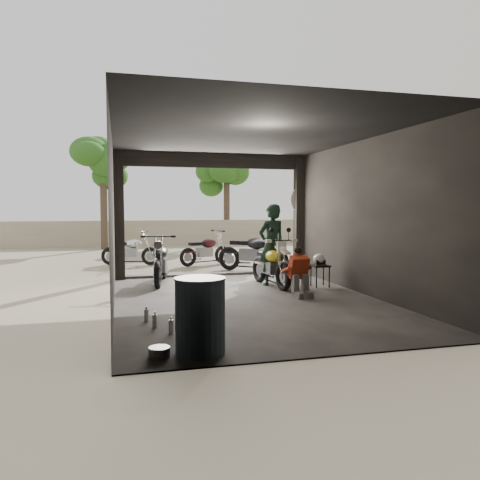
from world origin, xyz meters
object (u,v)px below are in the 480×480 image
rider (272,245)px  oil_drum (200,317)px  sign_post (304,214)px  outside_bike_a (130,248)px  helmet (319,259)px  mechanic (300,273)px  main_bike (271,262)px  outside_bike_c (253,249)px  outside_bike_b (206,248)px  stool (320,268)px  left_bike (161,259)px

rider → oil_drum: bearing=45.0°
rider → sign_post: sign_post is taller
rider → outside_bike_a: bearing=-74.0°
outside_bike_a → helmet: bearing=-126.5°
mechanic → helmet: size_ratio=3.48×
sign_post → main_bike: bearing=-142.2°
main_bike → outside_bike_c: (0.28, 2.46, 0.08)m
outside_bike_c → rider: (-0.21, -2.32, 0.30)m
outside_bike_b → stool: size_ratio=3.12×
left_bike → oil_drum: size_ratio=1.84×
oil_drum → stool: bearing=50.0°
stool → helmet: bearing=105.0°
oil_drum → sign_post: size_ratio=0.39×
rider → oil_drum: size_ratio=1.99×
left_bike → mechanic: bearing=-32.3°
rider → mechanic: size_ratio=1.95×
rider → left_bike: bearing=-36.7°
mechanic → outside_bike_b: bearing=99.1°
left_bike → outside_bike_a: left_bike is taller
sign_post → rider: bearing=-143.1°
main_bike → left_bike: 2.61m
outside_bike_b → sign_post: 3.51m
rider → oil_drum: rider is taller
mechanic → stool: mechanic is taller
main_bike → sign_post: bearing=43.2°
outside_bike_c → sign_post: 1.73m
outside_bike_a → stool: 6.66m
left_bike → helmet: (3.44, -1.37, 0.05)m
main_bike → outside_bike_b: 4.39m
left_bike → outside_bike_a: bearing=109.5°
helmet → oil_drum: 5.40m
main_bike → outside_bike_c: 2.48m
main_bike → stool: size_ratio=3.29×
rider → oil_drum: 5.28m
mechanic → oil_drum: size_ratio=1.02×
outside_bike_b → rider: size_ratio=0.85×
rider → main_bike: bearing=47.7°
sign_post → helmet: bearing=-116.2°
left_bike → outside_bike_c: bearing=38.5°
outside_bike_c → oil_drum: outside_bike_c is taller
main_bike → mechanic: (0.18, -1.35, -0.08)m
main_bike → outside_bike_c: size_ratio=0.89×
left_bike → rider: (2.47, -0.89, 0.35)m
mechanic → sign_post: size_ratio=0.40×
left_bike → mechanic: left_bike is taller
mechanic → helmet: mechanic is taller
outside_bike_c → stool: (0.77, -2.84, -0.20)m
main_bike → outside_bike_a: size_ratio=1.07×
mechanic → oil_drum: bearing=-129.2°
left_bike → helmet: 3.70m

